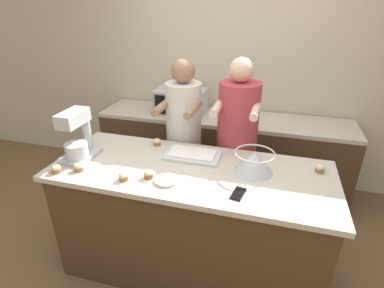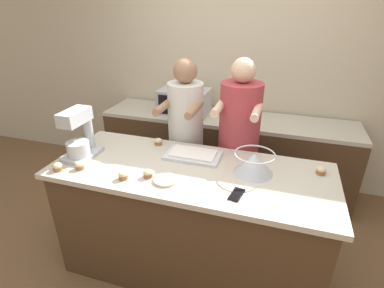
{
  "view_description": "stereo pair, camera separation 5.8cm",
  "coord_description": "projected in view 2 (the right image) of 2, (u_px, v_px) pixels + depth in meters",
  "views": [
    {
      "loc": [
        0.53,
        -1.81,
        2.06
      ],
      "look_at": [
        0.0,
        0.04,
        1.14
      ],
      "focal_mm": 28.0,
      "sensor_mm": 36.0,
      "label": 1
    },
    {
      "loc": [
        0.58,
        -1.79,
        2.06
      ],
      "look_at": [
        0.0,
        0.04,
        1.14
      ],
      "focal_mm": 28.0,
      "sensor_mm": 36.0,
      "label": 2
    }
  ],
  "objects": [
    {
      "name": "back_wall",
      "position": [
        235.0,
        69.0,
        3.43
      ],
      "size": [
        10.0,
        0.06,
        2.7
      ],
      "color": "beige",
      "rests_on": "ground_plane"
    },
    {
      "name": "ground_plane",
      "position": [
        191.0,
        264.0,
        2.59
      ],
      "size": [
        16.0,
        16.0,
        0.0
      ],
      "primitive_type": "plane",
      "color": "brown"
    },
    {
      "name": "cell_phone",
      "position": [
        237.0,
        194.0,
        1.88
      ],
      "size": [
        0.09,
        0.15,
        0.01
      ],
      "color": "black",
      "rests_on": "island_counter"
    },
    {
      "name": "cupcake_0",
      "position": [
        321.0,
        170.0,
        2.1
      ],
      "size": [
        0.07,
        0.07,
        0.06
      ],
      "color": "#9E6038",
      "rests_on": "island_counter"
    },
    {
      "name": "mixing_bowl",
      "position": [
        254.0,
        162.0,
        2.09
      ],
      "size": [
        0.29,
        0.29,
        0.15
      ],
      "color": "#BCBCC1",
      "rests_on": "island_counter"
    },
    {
      "name": "stand_mixer",
      "position": [
        79.0,
        137.0,
        2.27
      ],
      "size": [
        0.2,
        0.3,
        0.39
      ],
      "color": "#B2B7BC",
      "rests_on": "island_counter"
    },
    {
      "name": "baking_tray",
      "position": [
        193.0,
        155.0,
        2.33
      ],
      "size": [
        0.43,
        0.25,
        0.04
      ],
      "color": "silver",
      "rests_on": "island_counter"
    },
    {
      "name": "cupcake_1",
      "position": [
        148.0,
        173.0,
        2.06
      ],
      "size": [
        0.07,
        0.07,
        0.06
      ],
      "color": "#9E6038",
      "rests_on": "island_counter"
    },
    {
      "name": "person_left",
      "position": [
        186.0,
        143.0,
        2.78
      ],
      "size": [
        0.33,
        0.5,
        1.64
      ],
      "color": "#33384C",
      "rests_on": "ground_plane"
    },
    {
      "name": "cupcake_5",
      "position": [
        123.0,
        175.0,
        2.04
      ],
      "size": [
        0.07,
        0.07,
        0.06
      ],
      "color": "#9E6038",
      "rests_on": "island_counter"
    },
    {
      "name": "cupcake_4",
      "position": [
        80.0,
        165.0,
        2.16
      ],
      "size": [
        0.07,
        0.07,
        0.06
      ],
      "color": "#9E6038",
      "rests_on": "island_counter"
    },
    {
      "name": "small_plate",
      "position": [
        166.0,
        180.0,
        2.02
      ],
      "size": [
        0.17,
        0.17,
        0.02
      ],
      "color": "beige",
      "rests_on": "island_counter"
    },
    {
      "name": "back_counter",
      "position": [
        225.0,
        153.0,
        3.52
      ],
      "size": [
        2.8,
        0.6,
        0.89
      ],
      "color": "#4C331E",
      "rests_on": "ground_plane"
    },
    {
      "name": "island_counter",
      "position": [
        190.0,
        220.0,
        2.38
      ],
      "size": [
        2.05,
        0.82,
        0.96
      ],
      "color": "#4C331E",
      "rests_on": "ground_plane"
    },
    {
      "name": "microwave_oven",
      "position": [
        184.0,
        101.0,
        3.4
      ],
      "size": [
        0.55,
        0.37,
        0.27
      ],
      "color": "#B7B7BC",
      "rests_on": "back_counter"
    },
    {
      "name": "cupcake_2",
      "position": [
        58.0,
        167.0,
        2.14
      ],
      "size": [
        0.07,
        0.07,
        0.06
      ],
      "color": "#9E6038",
      "rests_on": "island_counter"
    },
    {
      "name": "person_right",
      "position": [
        238.0,
        149.0,
        2.65
      ],
      "size": [
        0.36,
        0.51,
        1.67
      ],
      "color": "brown",
      "rests_on": "ground_plane"
    },
    {
      "name": "cupcake_3",
      "position": [
        158.0,
        142.0,
        2.52
      ],
      "size": [
        0.07,
        0.07,
        0.06
      ],
      "color": "#9E6038",
      "rests_on": "island_counter"
    }
  ]
}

